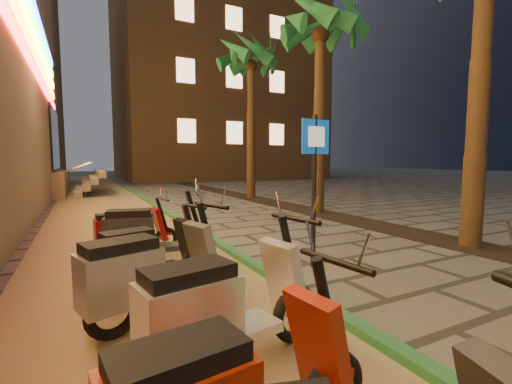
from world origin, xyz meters
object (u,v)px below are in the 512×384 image
scooter_6 (147,276)px  scooter_7 (146,257)px  scooter_8 (147,235)px  scooter_9 (127,232)px  pedestrian_sign (315,170)px  scooter_5 (220,310)px

scooter_6 → scooter_7: bearing=64.4°
scooter_7 → scooter_8: scooter_8 is taller
scooter_7 → scooter_8: size_ratio=0.90×
scooter_7 → scooter_8: 1.17m
scooter_9 → pedestrian_sign: bearing=-42.7°
scooter_5 → scooter_9: (-0.25, 3.98, -0.09)m
scooter_9 → scooter_5: bearing=-91.4°
pedestrian_sign → scooter_5: pedestrian_sign is taller
scooter_5 → scooter_7: 2.03m
scooter_6 → scooter_8: size_ratio=1.01×
pedestrian_sign → scooter_8: pedestrian_sign is taller
scooter_6 → scooter_8: scooter_6 is taller
scooter_8 → scooter_9: size_ratio=1.19×
pedestrian_sign → scooter_8: 2.88m
pedestrian_sign → scooter_6: bearing=-166.6°
scooter_5 → scooter_9: 3.99m
scooter_5 → scooter_9: size_ratio=1.20×
scooter_6 → scooter_7: 0.94m
pedestrian_sign → scooter_9: (-2.62, 2.03, -1.13)m
scooter_7 → scooter_6: bearing=-115.3°
pedestrian_sign → scooter_5: (-2.37, -1.96, -1.04)m
scooter_6 → scooter_5: bearing=-87.6°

